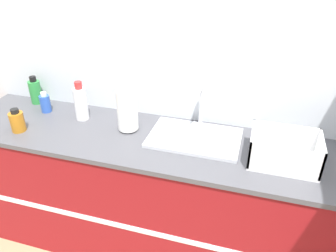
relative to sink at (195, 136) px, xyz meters
name	(u,v)px	position (x,y,z in m)	size (l,w,h in m)	color
wall_back	(170,59)	(-0.23, 0.26, 0.37)	(5.00, 0.06, 2.60)	silver
counter_cabinet	(156,196)	(-0.23, -0.07, -0.47)	(2.62, 0.62, 0.91)	maroon
sink	(195,136)	(0.00, 0.00, 0.00)	(0.54, 0.36, 0.30)	silver
paper_towel_roll	(127,110)	(-0.43, -0.01, 0.12)	(0.13, 0.13, 0.27)	#4C4C51
dish_rack	(284,153)	(0.50, -0.10, 0.04)	(0.36, 0.26, 0.17)	white
bottle_green	(35,91)	(-1.22, 0.16, 0.07)	(0.08, 0.08, 0.20)	#2D8C3D
bottle_blue	(45,103)	(-1.07, 0.06, 0.04)	(0.07, 0.07, 0.14)	#2D56B7
bottle_white_spray	(81,103)	(-0.78, 0.04, 0.10)	(0.09, 0.09, 0.26)	white
bottle_amber	(17,121)	(-1.08, -0.22, 0.05)	(0.09, 0.09, 0.15)	#B26B19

